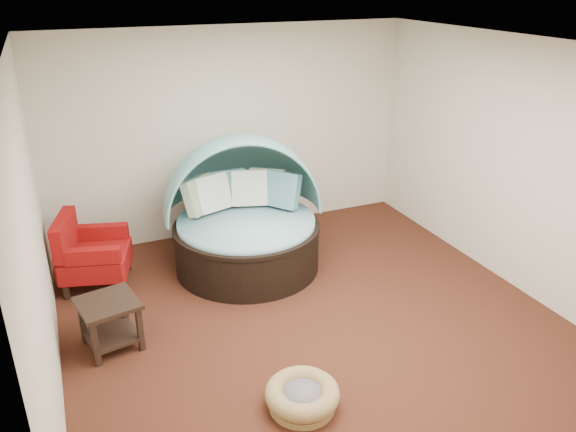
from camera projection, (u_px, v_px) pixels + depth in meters
name	position (u px, v px, depth m)	size (l,w,h in m)	color
floor	(309.00, 316.00, 6.04)	(5.00, 5.00, 0.00)	#462014
wall_back	(232.00, 133.00, 7.59)	(5.00, 5.00, 0.00)	beige
wall_front	(488.00, 334.00, 3.37)	(5.00, 5.00, 0.00)	beige
wall_left	(34.00, 238.00, 4.58)	(5.00, 5.00, 0.00)	beige
wall_right	(510.00, 163.00, 6.37)	(5.00, 5.00, 0.00)	beige
ceiling	(313.00, 46.00, 4.92)	(5.00, 5.00, 0.00)	white
canopy_daybed	(244.00, 208.00, 6.84)	(2.08, 2.03, 1.64)	black
pet_basket	(302.00, 396.00, 4.73)	(0.75, 0.75, 0.22)	olive
red_armchair	(90.00, 253.00, 6.49)	(0.92, 0.92, 0.88)	black
side_table	(110.00, 317.00, 5.42)	(0.63, 0.63, 0.51)	black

